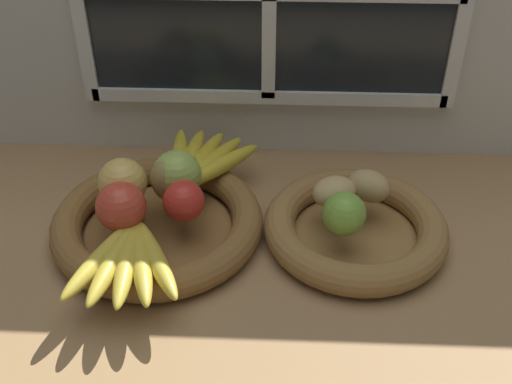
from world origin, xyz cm
name	(u,v)px	position (x,y,z in cm)	size (l,w,h in cm)	color
ground_plane	(263,255)	(0.00, 0.00, -1.50)	(140.00, 90.00, 3.00)	#9E774C
back_wall	(270,6)	(0.00, 29.77, 27.88)	(140.00, 4.60, 55.00)	silver
fruit_bowl_left	(158,223)	(-16.85, 2.79, 2.25)	(33.59, 33.59, 4.86)	brown
fruit_bowl_right	(355,228)	(14.53, 2.79, 2.26)	(28.93, 28.93, 4.86)	olive
apple_red_right	(184,201)	(-12.06, 1.10, 8.07)	(6.43, 6.43, 6.43)	red
apple_red_front	(121,207)	(-21.05, -1.36, 8.65)	(7.58, 7.58, 7.58)	#CC422D
apple_green_back	(177,175)	(-13.89, 6.91, 8.81)	(7.91, 7.91, 7.91)	#99B74C
apple_golden_left	(123,182)	(-22.09, 4.66, 8.71)	(7.70, 7.70, 7.70)	#DBB756
pear_brown	(169,179)	(-15.04, 5.98, 8.53)	(5.95, 5.61, 7.33)	olive
banana_bunch_front	(128,258)	(-18.55, -9.95, 6.23)	(17.37, 19.35, 2.74)	gold
banana_bunch_back	(200,162)	(-11.29, 14.56, 6.22)	(16.50, 19.64, 2.73)	gold
potato_back	(368,186)	(16.48, 7.10, 7.41)	(7.02, 5.14, 5.09)	tan
potato_oblong	(334,192)	(11.01, 5.53, 7.22)	(7.10, 5.71, 4.73)	tan
lime_near	(344,213)	(12.00, -1.00, 8.14)	(6.56, 6.56, 6.56)	#7AAD3D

